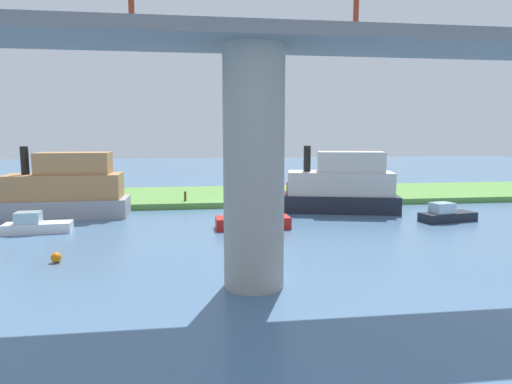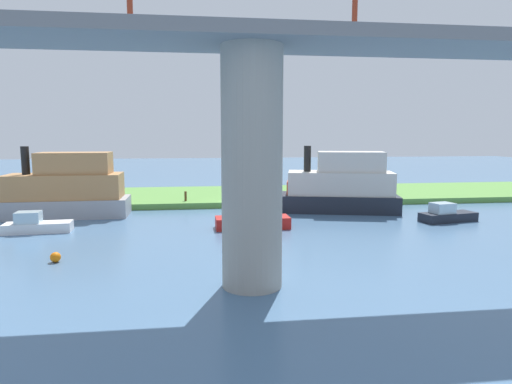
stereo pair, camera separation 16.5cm
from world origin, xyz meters
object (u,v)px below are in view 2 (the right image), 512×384
Objects in this scene: mooring_post at (186,196)px; riverboat_paddlewheel at (337,187)px; marker_buoy at (55,257)px; houseboat_blue at (36,225)px; person_on_bank at (231,192)px; motorboat_red at (62,191)px; motorboat_white at (447,215)px; bridge_pylon at (252,170)px; skiff_small at (250,220)px.

riverboat_paddlewheel reaches higher than mooring_post.
houseboat_blue is at bearing -65.37° from marker_buoy.
person_on_bank is 3.93m from mooring_post.
person_on_bank is 0.13× the size of riverboat_paddlewheel.
houseboat_blue is (0.11, 5.50, -1.48)m from motorboat_red.
person_on_bank is 17.23m from motorboat_white.
motorboat_red is at bearing 20.65° from mooring_post.
bridge_pylon is 0.89× the size of riverboat_paddlewheel.
motorboat_red reaches higher than person_on_bank.
motorboat_red is (21.18, -0.45, 0.01)m from riverboat_paddlewheel.
bridge_pylon is 11.11m from marker_buoy.
person_on_bank is 1.69× the size of mooring_post.
skiff_small is 0.47× the size of motorboat_red.
houseboat_blue reaches higher than mooring_post.
houseboat_blue is 7.89m from marker_buoy.
marker_buoy is at bearing 114.63° from houseboat_blue.
skiff_small reaches higher than marker_buoy.
motorboat_white is (-15.37, -11.67, -4.29)m from bridge_pylon.
motorboat_white is at bearing -142.80° from bridge_pylon.
riverboat_paddlewheel is 21.93m from houseboat_blue.
mooring_post is 17.13m from marker_buoy.
skiff_small is 14.11m from motorboat_white.
person_on_bank is at bearing -92.10° from bridge_pylon.
motorboat_white is at bearing 148.03° from person_on_bank.
houseboat_blue is 0.96× the size of motorboat_white.
person_on_bank is at bearing -86.98° from skiff_small.
riverboat_paddlewheel is 2.21× the size of skiff_small.
bridge_pylon is at bearing 87.90° from person_on_bank.
skiff_small is 14.84m from motorboat_red.
skiff_small is 1.19× the size of houseboat_blue.
bridge_pylon is 19.10× the size of marker_buoy.
bridge_pylon reaches higher than person_on_bank.
houseboat_blue is 27.69m from motorboat_white.
marker_buoy is (18.00, 12.22, -1.69)m from riverboat_paddlewheel.
marker_buoy is at bearing 69.93° from mooring_post.
motorboat_red is (13.48, -6.04, 1.38)m from skiff_small.
skiff_small is at bearing -96.41° from bridge_pylon.
motorboat_white is (-18.53, 9.03, -0.43)m from mooring_post.
bridge_pylon is at bearing 136.27° from houseboat_blue.
marker_buoy is (-3.18, 12.67, -1.71)m from motorboat_red.
bridge_pylon is 1.96× the size of skiff_small.
person_on_bank is 13.46m from motorboat_red.
houseboat_blue reaches higher than marker_buoy.
houseboat_blue is at bearing -0.25° from motorboat_white.
mooring_post is at bearing -135.80° from houseboat_blue.
motorboat_white is (-27.69, 0.12, 0.01)m from houseboat_blue.
riverboat_paddlewheel is (-8.20, 3.95, 0.74)m from person_on_bank.
bridge_pylon is 21.29m from mooring_post.
bridge_pylon reaches higher than motorboat_red.
mooring_post is 1.65× the size of marker_buoy.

